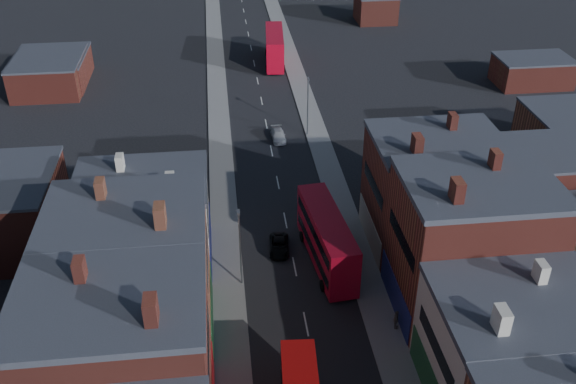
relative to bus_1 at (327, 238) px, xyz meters
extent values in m
cube|color=gray|center=(-9.62, 17.71, -2.82)|extent=(3.00, 200.00, 0.12)
cube|color=gray|center=(3.38, 17.71, -2.82)|extent=(3.00, 200.00, 0.12)
cylinder|color=slate|center=(-8.32, -2.29, 1.12)|extent=(0.16, 0.16, 8.00)
cube|color=slate|center=(-8.32, -2.29, 5.12)|extent=(0.25, 0.70, 0.25)
cylinder|color=slate|center=(2.08, 27.71, 1.12)|extent=(0.16, 0.16, 8.00)
cube|color=slate|center=(2.08, 27.71, 5.12)|extent=(0.25, 0.70, 0.25)
cube|color=#B00A1F|center=(0.00, 0.00, -0.01)|extent=(4.11, 12.60, 4.95)
cube|color=black|center=(0.00, 0.00, -0.97)|extent=(4.06, 11.62, 1.01)
cube|color=black|center=(0.00, 0.00, 1.17)|extent=(4.06, 11.62, 1.01)
cylinder|color=black|center=(-0.98, -4.09, -2.32)|extent=(0.45, 1.15, 1.12)
cylinder|color=black|center=(1.82, -3.79, -2.32)|extent=(0.45, 1.15, 1.12)
cylinder|color=black|center=(-1.82, 3.79, -2.32)|extent=(0.45, 1.15, 1.12)
cylinder|color=black|center=(0.98, 4.09, -2.32)|extent=(0.45, 1.15, 1.12)
cube|color=red|center=(0.38, 55.31, 0.01)|extent=(3.79, 12.66, 4.99)
cube|color=black|center=(0.38, 55.31, -0.95)|extent=(3.77, 11.67, 1.02)
cube|color=black|center=(0.38, 55.31, 1.20)|extent=(3.77, 11.67, 1.02)
cylinder|color=black|center=(-1.34, 51.44, -2.31)|extent=(0.43, 1.16, 1.13)
cylinder|color=black|center=(1.49, 51.22, -2.31)|extent=(0.43, 1.16, 1.13)
cylinder|color=black|center=(-0.72, 59.40, -2.31)|extent=(0.43, 1.16, 1.13)
cylinder|color=black|center=(2.10, 59.19, -2.31)|extent=(0.43, 1.16, 1.13)
imported|color=black|center=(-4.32, 2.49, -2.30)|extent=(2.27, 4.31, 1.15)
imported|color=#BBBBBB|center=(-1.92, 26.84, -2.27)|extent=(1.88, 4.29, 1.23)
imported|color=#635C55|center=(4.38, -9.73, -1.84)|extent=(0.73, 1.17, 1.84)
camera|label=1|loc=(-9.36, -48.87, 35.80)|focal=40.00mm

